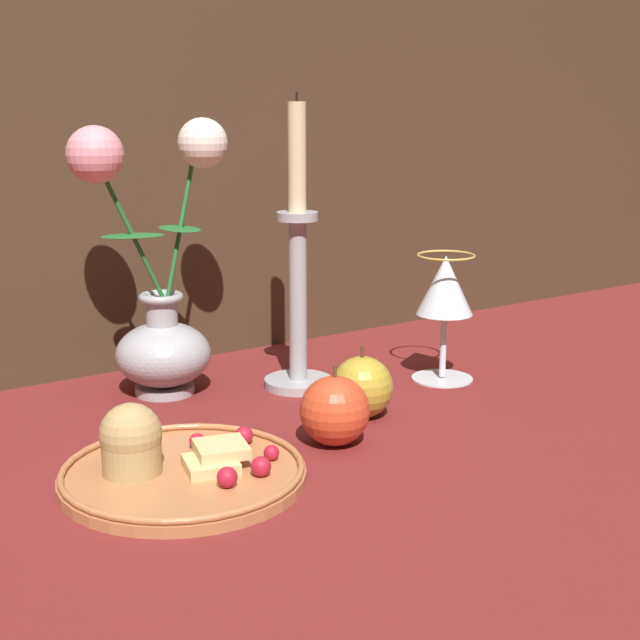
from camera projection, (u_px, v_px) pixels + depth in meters
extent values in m
plane|color=maroon|center=(326.00, 419.00, 0.96)|extent=(2.40, 2.40, 0.00)
cylinder|color=#A3A3A8|center=(165.00, 389.00, 1.05)|extent=(0.07, 0.07, 0.01)
ellipsoid|color=#A3A3A8|center=(163.00, 354.00, 1.04)|extent=(0.11, 0.11, 0.07)
cylinder|color=#A3A3A8|center=(162.00, 315.00, 1.02)|extent=(0.04, 0.04, 0.04)
torus|color=#A3A3A8|center=(161.00, 297.00, 1.02)|extent=(0.05, 0.05, 0.01)
cylinder|color=#23662D|center=(129.00, 229.00, 0.98)|extent=(0.07, 0.01, 0.17)
ellipsoid|color=#23662D|center=(133.00, 236.00, 0.98)|extent=(0.08, 0.06, 0.00)
sphere|color=pink|center=(95.00, 155.00, 0.94)|extent=(0.06, 0.06, 0.06)
cylinder|color=#23662D|center=(182.00, 221.00, 1.01)|extent=(0.06, 0.02, 0.17)
ellipsoid|color=#23662D|center=(179.00, 229.00, 1.01)|extent=(0.04, 0.07, 0.00)
sphere|color=silver|center=(203.00, 143.00, 0.99)|extent=(0.06, 0.06, 0.06)
cylinder|color=#B77042|center=(183.00, 476.00, 0.80)|extent=(0.22, 0.22, 0.01)
torus|color=#B77042|center=(183.00, 468.00, 0.80)|extent=(0.22, 0.22, 0.01)
cylinder|color=tan|center=(132.00, 453.00, 0.79)|extent=(0.05, 0.05, 0.04)
sphere|color=tan|center=(131.00, 434.00, 0.79)|extent=(0.06, 0.06, 0.06)
cube|color=#DBBC7A|center=(211.00, 464.00, 0.80)|extent=(0.06, 0.06, 0.01)
cube|color=#DBBC7A|center=(221.00, 449.00, 0.81)|extent=(0.06, 0.06, 0.01)
sphere|color=#AD192D|center=(227.00, 477.00, 0.76)|extent=(0.02, 0.02, 0.02)
sphere|color=#AD192D|center=(261.00, 466.00, 0.78)|extent=(0.02, 0.02, 0.02)
sphere|color=#AD192D|center=(271.00, 453.00, 0.82)|extent=(0.01, 0.01, 0.01)
sphere|color=#AD192D|center=(244.00, 435.00, 0.86)|extent=(0.02, 0.02, 0.02)
sphere|color=#AD192D|center=(197.00, 441.00, 0.85)|extent=(0.01, 0.01, 0.01)
cylinder|color=silver|center=(442.00, 378.00, 1.10)|extent=(0.08, 0.08, 0.00)
cylinder|color=silver|center=(443.00, 345.00, 1.09)|extent=(0.01, 0.01, 0.08)
cone|color=silver|center=(445.00, 285.00, 1.07)|extent=(0.07, 0.07, 0.07)
cone|color=gold|center=(445.00, 294.00, 1.07)|extent=(0.06, 0.06, 0.05)
torus|color=gold|center=(446.00, 255.00, 1.06)|extent=(0.07, 0.07, 0.00)
cylinder|color=#A3A3A8|center=(298.00, 383.00, 1.07)|extent=(0.08, 0.08, 0.01)
cylinder|color=#A3A3A8|center=(298.00, 301.00, 1.05)|extent=(0.02, 0.02, 0.19)
cylinder|color=#A3A3A8|center=(297.00, 216.00, 1.02)|extent=(0.05, 0.05, 0.01)
cylinder|color=beige|center=(297.00, 157.00, 1.01)|extent=(0.02, 0.02, 0.12)
cylinder|color=black|center=(297.00, 97.00, 0.99)|extent=(0.00, 0.00, 0.01)
sphere|color=#D14223|center=(335.00, 411.00, 0.88)|extent=(0.07, 0.07, 0.07)
cylinder|color=#4C3319|center=(335.00, 371.00, 0.87)|extent=(0.00, 0.00, 0.01)
sphere|color=#B2932D|center=(362.00, 387.00, 0.96)|extent=(0.07, 0.07, 0.07)
cylinder|color=#4C3319|center=(362.00, 352.00, 0.95)|extent=(0.00, 0.00, 0.01)
sphere|color=#AD192D|center=(363.00, 391.00, 1.03)|extent=(0.02, 0.02, 0.02)
sphere|color=#AD192D|center=(378.00, 376.00, 1.09)|extent=(0.01, 0.01, 0.01)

